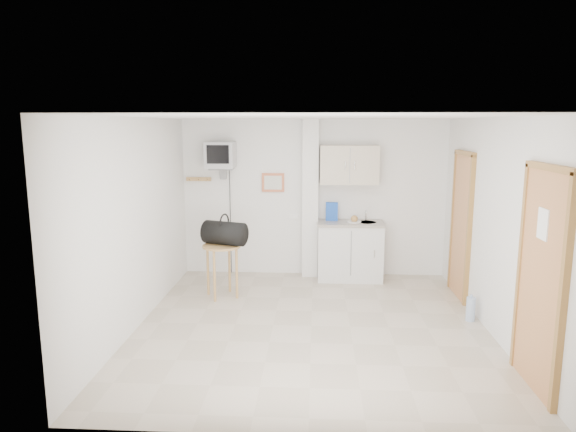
# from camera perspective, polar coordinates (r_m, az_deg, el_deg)

# --- Properties ---
(ground) EXTENTS (4.50, 4.50, 0.00)m
(ground) POSITION_cam_1_polar(r_m,az_deg,el_deg) (6.39, 2.62, -12.10)
(ground) COLOR #B9A995
(ground) RESTS_ON ground
(room_envelope) EXTENTS (4.24, 4.54, 2.55)m
(room_envelope) POSITION_cam_1_polar(r_m,az_deg,el_deg) (6.07, 5.01, 1.77)
(room_envelope) COLOR white
(room_envelope) RESTS_ON ground
(kitchenette) EXTENTS (1.03, 0.58, 2.10)m
(kitchenette) POSITION_cam_1_polar(r_m,az_deg,el_deg) (8.10, 6.87, -1.42)
(kitchenette) COLOR silver
(kitchenette) RESTS_ON ground
(crt_television) EXTENTS (0.44, 0.45, 2.15)m
(crt_television) POSITION_cam_1_polar(r_m,az_deg,el_deg) (8.09, -7.51, 6.64)
(crt_television) COLOR slate
(crt_television) RESTS_ON ground
(round_table) EXTENTS (0.54, 0.54, 0.75)m
(round_table) POSITION_cam_1_polar(r_m,az_deg,el_deg) (7.29, -7.37, -4.20)
(round_table) COLOR tan
(round_table) RESTS_ON ground
(duffel_bag) EXTENTS (0.67, 0.51, 0.44)m
(duffel_bag) POSITION_cam_1_polar(r_m,az_deg,el_deg) (7.24, -7.06, -1.87)
(duffel_bag) COLOR black
(duffel_bag) RESTS_ON round_table
(water_bottle) EXTENTS (0.11, 0.11, 0.34)m
(water_bottle) POSITION_cam_1_polar(r_m,az_deg,el_deg) (6.88, 19.64, -9.70)
(water_bottle) COLOR #9CB0CF
(water_bottle) RESTS_ON ground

